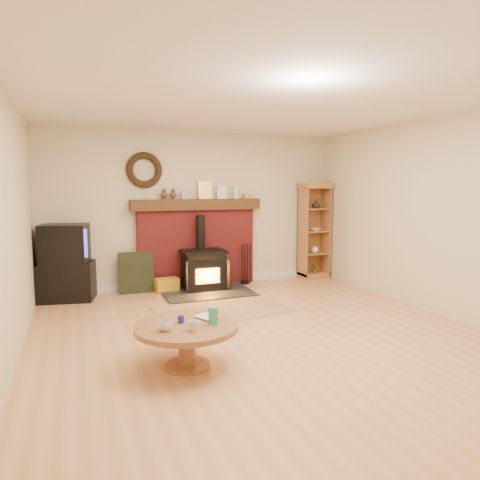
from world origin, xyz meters
name	(u,v)px	position (x,y,z in m)	size (l,w,h in m)	color
ground	(261,335)	(0.00, 0.00, 0.00)	(5.50, 5.50, 0.00)	tan
room_shell	(257,184)	(-0.02, 0.09, 1.72)	(5.02, 5.52, 2.61)	beige
chimney_breast	(197,239)	(0.00, 2.67, 0.80)	(2.20, 0.22, 1.78)	maroon
wood_stove	(204,271)	(0.00, 2.27, 0.32)	(1.40, 1.00, 1.23)	black
area_rug	(222,309)	(-0.08, 1.16, 0.01)	(1.73, 1.19, 0.01)	brown
tv_unit	(66,264)	(-2.07, 2.47, 0.54)	(0.87, 0.68, 1.14)	black
curio_cabinet	(313,230)	(2.20, 2.55, 0.88)	(0.56, 0.41, 1.76)	#975A31
firelog_box	(167,285)	(-0.58, 2.40, 0.11)	(0.36, 0.22, 0.22)	#F0EE0B
leaning_painting	(136,272)	(-1.04, 2.55, 0.33)	(0.55, 0.03, 0.66)	black
fire_tools	(245,275)	(0.82, 2.50, 0.16)	(0.19, 0.16, 0.70)	black
coffee_table	(187,332)	(-1.00, -0.54, 0.34)	(0.97, 0.97, 0.57)	brown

